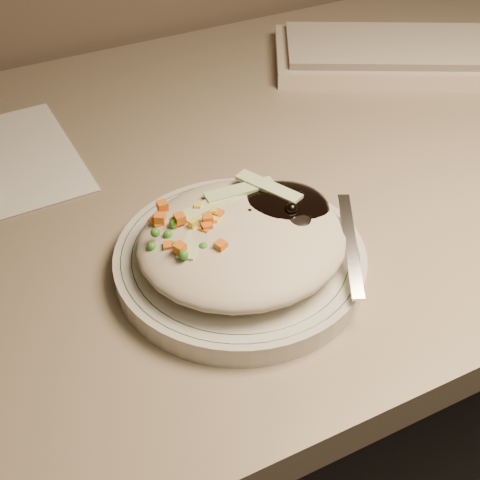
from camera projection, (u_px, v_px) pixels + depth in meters
name	position (u px, v px, depth m)	size (l,w,h in m)	color
desk	(239.00, 286.00, 0.89)	(1.40, 0.70, 0.74)	gray
plate	(240.00, 261.00, 0.62)	(0.23, 0.23, 0.02)	beige
plate_rim	(240.00, 253.00, 0.62)	(0.22, 0.22, 0.00)	#144723
meal	(245.00, 234.00, 0.60)	(0.21, 0.19, 0.05)	#C2B79D
keyboard	(436.00, 54.00, 0.94)	(0.47, 0.35, 0.03)	beige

